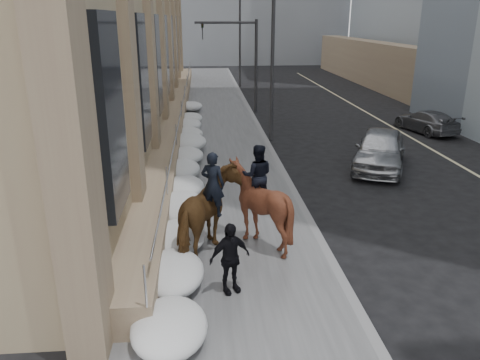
# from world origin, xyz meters

# --- Properties ---
(ground) EXTENTS (140.00, 140.00, 0.00)m
(ground) POSITION_xyz_m (0.00, 0.00, 0.00)
(ground) COLOR black
(ground) RESTS_ON ground
(sidewalk) EXTENTS (5.00, 80.00, 0.12)m
(sidewalk) POSITION_xyz_m (0.00, 10.00, 0.06)
(sidewalk) COLOR #48484A
(sidewalk) RESTS_ON ground
(curb) EXTENTS (0.24, 80.00, 0.12)m
(curb) POSITION_xyz_m (2.62, 10.00, 0.06)
(curb) COLOR slate
(curb) RESTS_ON ground
(lane_line) EXTENTS (0.15, 70.00, 0.01)m
(lane_line) POSITION_xyz_m (10.50, 10.00, 0.01)
(lane_line) COLOR #BFB78C
(lane_line) RESTS_ON ground
(streetlight_mid) EXTENTS (1.71, 0.24, 8.00)m
(streetlight_mid) POSITION_xyz_m (2.74, 14.00, 4.58)
(streetlight_mid) COLOR #2D2D30
(streetlight_mid) RESTS_ON ground
(streetlight_far) EXTENTS (1.71, 0.24, 8.00)m
(streetlight_far) POSITION_xyz_m (2.74, 34.00, 4.58)
(streetlight_far) COLOR #2D2D30
(streetlight_far) RESTS_ON ground
(traffic_signal) EXTENTS (4.10, 0.22, 6.00)m
(traffic_signal) POSITION_xyz_m (2.07, 22.00, 4.00)
(traffic_signal) COLOR #2D2D30
(traffic_signal) RESTS_ON ground
(snow_bank) EXTENTS (1.70, 18.10, 0.76)m
(snow_bank) POSITION_xyz_m (-1.42, 8.11, 0.47)
(snow_bank) COLOR white
(snow_bank) RESTS_ON sidewalk
(mounted_horse_left) EXTENTS (2.12, 2.93, 2.78)m
(mounted_horse_left) POSITION_xyz_m (-0.53, 1.51, 1.29)
(mounted_horse_left) COLOR #472D15
(mounted_horse_left) RESTS_ON sidewalk
(mounted_horse_right) EXTENTS (2.02, 2.22, 2.79)m
(mounted_horse_right) POSITION_xyz_m (0.79, 2.08, 1.34)
(mounted_horse_right) COLOR #442013
(mounted_horse_right) RESTS_ON sidewalk
(pedestrian) EXTENTS (1.08, 0.78, 1.70)m
(pedestrian) POSITION_xyz_m (-0.12, -0.35, 0.97)
(pedestrian) COLOR black
(pedestrian) RESTS_ON sidewalk
(car_silver) EXTENTS (3.84, 5.30, 1.68)m
(car_silver) POSITION_xyz_m (6.81, 8.83, 0.84)
(car_silver) COLOR #A2A5AA
(car_silver) RESTS_ON ground
(car_grey) EXTENTS (2.62, 4.50, 1.23)m
(car_grey) POSITION_xyz_m (11.83, 15.13, 0.61)
(car_grey) COLOR #57585E
(car_grey) RESTS_ON ground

